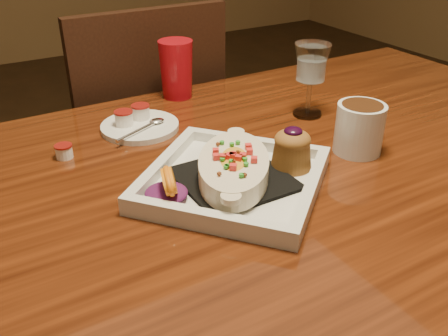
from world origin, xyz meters
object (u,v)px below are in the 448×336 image
plate (239,171)px  goblet (311,67)px  coffee_mug (361,126)px  saucer (138,124)px  table (271,218)px  red_tumbler (176,69)px  chair_far (142,152)px

plate → goblet: size_ratio=2.45×
coffee_mug → goblet: size_ratio=0.79×
saucer → table: bearing=-64.5°
saucer → red_tumbler: bearing=40.1°
table → goblet: size_ratio=9.88×
saucer → red_tumbler: size_ratio=1.19×
chair_far → goblet: (0.20, -0.47, 0.35)m
coffee_mug → red_tumbler: bearing=94.0°
plate → red_tumbler: size_ratio=2.88×
chair_far → saucer: 0.45m
goblet → plate: bearing=-148.3°
chair_far → red_tumbler: bearing=93.8°
chair_far → table: bearing=90.0°
table → plate: plate is taller
chair_far → coffee_mug: 0.73m
chair_far → plate: (-0.08, -0.64, 0.27)m
chair_far → coffee_mug: (0.18, -0.65, 0.29)m
goblet → red_tumbler: (-0.19, 0.24, -0.04)m
red_tumbler → table: bearing=-92.2°
table → plate: size_ratio=4.03×
coffee_mug → red_tumbler: 0.45m
goblet → red_tumbler: bearing=128.3°
goblet → coffee_mug: bearing=-98.6°
chair_far → goblet: bearing=113.5°
chair_far → goblet: size_ratio=6.12×
red_tumbler → saucer: bearing=-139.9°
table → goblet: bearing=38.4°
coffee_mug → goblet: (0.03, 0.18, 0.06)m
saucer → red_tumbler: red_tumbler is taller
chair_far → coffee_mug: bearing=105.3°
table → chair_far: size_ratio=1.61×
table → goblet: 0.33m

